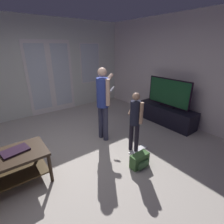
# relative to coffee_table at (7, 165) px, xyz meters

# --- Properties ---
(ground_plane) EXTENTS (6.10, 5.38, 0.02)m
(ground_plane) POSITION_rel_coffee_table_xyz_m (1.00, 0.02, -0.39)
(ground_plane) COLOR #B4AAA0
(wall_back_with_doors) EXTENTS (6.10, 0.09, 2.71)m
(wall_back_with_doors) POSITION_rel_coffee_table_xyz_m (1.09, 2.67, 0.94)
(wall_back_with_doors) COLOR silver
(wall_back_with_doors) RESTS_ON ground_plane
(wall_right_plain) EXTENTS (0.06, 5.38, 2.68)m
(wall_right_plain) POSITION_rel_coffee_table_xyz_m (4.02, 0.02, 0.97)
(wall_right_plain) COLOR silver
(wall_right_plain) RESTS_ON ground_plane
(coffee_table) EXTENTS (1.08, 0.61, 0.52)m
(coffee_table) POSITION_rel_coffee_table_xyz_m (0.00, 0.00, 0.00)
(coffee_table) COLOR #2E2116
(coffee_table) RESTS_ON ground_plane
(tv_stand) EXTENTS (0.48, 1.55, 0.47)m
(tv_stand) POSITION_rel_coffee_table_xyz_m (3.64, -0.02, -0.14)
(tv_stand) COLOR black
(tv_stand) RESTS_ON ground_plane
(flat_screen_tv) EXTENTS (0.08, 1.19, 0.72)m
(flat_screen_tv) POSITION_rel_coffee_table_xyz_m (3.64, -0.02, 0.46)
(flat_screen_tv) COLOR black
(flat_screen_tv) RESTS_ON tv_stand
(person_adult) EXTENTS (0.59, 0.46, 1.56)m
(person_adult) POSITION_rel_coffee_table_xyz_m (1.87, 0.31, 0.56)
(person_adult) COLOR #393A52
(person_adult) RESTS_ON ground_plane
(person_child) EXTENTS (0.39, 0.38, 1.18)m
(person_child) POSITION_rel_coffee_table_xyz_m (2.07, -0.43, 0.33)
(person_child) COLOR black
(person_child) RESTS_ON ground_plane
(backpack) EXTENTS (0.34, 0.19, 0.24)m
(backpack) POSITION_rel_coffee_table_xyz_m (1.82, -0.84, -0.26)
(backpack) COLOR #3C6333
(backpack) RESTS_ON ground_plane
(loose_keyboard) EXTENTS (0.45, 0.18, 0.02)m
(loose_keyboard) POSITION_rel_coffee_table_xyz_m (2.14, -0.50, -0.37)
(loose_keyboard) COLOR white
(loose_keyboard) RESTS_ON ground_plane
(laptop_closed) EXTENTS (0.39, 0.29, 0.03)m
(laptop_closed) POSITION_rel_coffee_table_xyz_m (0.14, 0.04, 0.15)
(laptop_closed) COLOR black
(laptop_closed) RESTS_ON coffee_table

